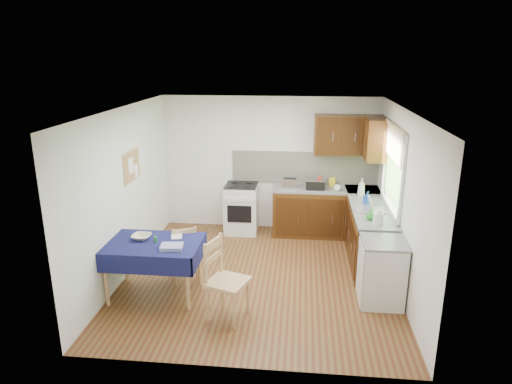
# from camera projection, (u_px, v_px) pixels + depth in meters

# --- Properties ---
(floor) EXTENTS (4.20, 4.20, 0.00)m
(floor) POSITION_uv_depth(u_px,v_px,m) (259.00, 277.00, 6.89)
(floor) COLOR #552816
(floor) RESTS_ON ground
(ceiling) EXTENTS (4.00, 4.20, 0.02)m
(ceiling) POSITION_uv_depth(u_px,v_px,m) (259.00, 110.00, 6.16)
(ceiling) COLOR silver
(ceiling) RESTS_ON wall_back
(wall_back) EXTENTS (4.00, 0.02, 2.50)m
(wall_back) POSITION_uv_depth(u_px,v_px,m) (270.00, 164.00, 8.52)
(wall_back) COLOR silver
(wall_back) RESTS_ON ground
(wall_front) EXTENTS (4.00, 0.02, 2.50)m
(wall_front) POSITION_uv_depth(u_px,v_px,m) (239.00, 262.00, 4.53)
(wall_front) COLOR silver
(wall_front) RESTS_ON ground
(wall_left) EXTENTS (0.02, 4.20, 2.50)m
(wall_left) POSITION_uv_depth(u_px,v_px,m) (124.00, 194.00, 6.72)
(wall_left) COLOR white
(wall_left) RESTS_ON ground
(wall_right) EXTENTS (0.02, 4.20, 2.50)m
(wall_right) POSITION_uv_depth(u_px,v_px,m) (402.00, 202.00, 6.33)
(wall_right) COLOR silver
(wall_right) RESTS_ON ground
(base_cabinets) EXTENTS (1.90, 2.30, 0.86)m
(base_cabinets) POSITION_uv_depth(u_px,v_px,m) (344.00, 224.00, 7.83)
(base_cabinets) COLOR #361A09
(base_cabinets) RESTS_ON ground
(worktop_back) EXTENTS (1.90, 0.60, 0.04)m
(worktop_back) POSITION_uv_depth(u_px,v_px,m) (326.00, 189.00, 8.24)
(worktop_back) COLOR slate
(worktop_back) RESTS_ON base_cabinets
(worktop_right) EXTENTS (0.60, 1.70, 0.04)m
(worktop_right) POSITION_uv_depth(u_px,v_px,m) (372.00, 211.00, 7.08)
(worktop_right) COLOR slate
(worktop_right) RESTS_ON base_cabinets
(worktop_corner) EXTENTS (0.60, 0.60, 0.04)m
(worktop_corner) POSITION_uv_depth(u_px,v_px,m) (363.00, 190.00, 8.18)
(worktop_corner) COLOR slate
(worktop_corner) RESTS_ON base_cabinets
(splashback) EXTENTS (2.70, 0.02, 0.60)m
(splashback) POSITION_uv_depth(u_px,v_px,m) (305.00, 168.00, 8.46)
(splashback) COLOR beige
(splashback) RESTS_ON wall_back
(upper_cabinets) EXTENTS (1.20, 0.85, 0.70)m
(upper_cabinets) POSITION_uv_depth(u_px,v_px,m) (356.00, 136.00, 7.91)
(upper_cabinets) COLOR #361A09
(upper_cabinets) RESTS_ON wall_back
(stove) EXTENTS (0.60, 0.61, 0.92)m
(stove) POSITION_uv_depth(u_px,v_px,m) (242.00, 208.00, 8.52)
(stove) COLOR silver
(stove) RESTS_ON ground
(window) EXTENTS (0.04, 1.48, 1.26)m
(window) POSITION_uv_depth(u_px,v_px,m) (393.00, 163.00, 6.88)
(window) COLOR #345924
(window) RESTS_ON wall_right
(fridge) EXTENTS (0.58, 0.60, 0.89)m
(fridge) POSITION_uv_depth(u_px,v_px,m) (382.00, 272.00, 6.07)
(fridge) COLOR silver
(fridge) RESTS_ON ground
(corkboard) EXTENTS (0.04, 0.62, 0.47)m
(corkboard) POSITION_uv_depth(u_px,v_px,m) (132.00, 166.00, 6.90)
(corkboard) COLOR tan
(corkboard) RESTS_ON wall_left
(dining_table) EXTENTS (1.30, 0.88, 0.79)m
(dining_table) POSITION_uv_depth(u_px,v_px,m) (153.00, 250.00, 6.18)
(dining_table) COLOR #111344
(dining_table) RESTS_ON ground
(chair_far) EXTENTS (0.51, 0.51, 0.88)m
(chair_far) POSITION_uv_depth(u_px,v_px,m) (184.00, 251.00, 6.65)
(chair_far) COLOR tan
(chair_far) RESTS_ON ground
(chair_near) EXTENTS (0.59, 0.59, 1.05)m
(chair_near) POSITION_uv_depth(u_px,v_px,m) (224.00, 277.00, 5.70)
(chair_near) COLOR tan
(chair_near) RESTS_ON ground
(toaster) EXTENTS (0.26, 0.16, 0.20)m
(toaster) POSITION_uv_depth(u_px,v_px,m) (290.00, 183.00, 8.19)
(toaster) COLOR #B6B6BB
(toaster) RESTS_ON worktop_back
(sandwich_press) EXTENTS (0.33, 0.29, 0.19)m
(sandwich_press) POSITION_uv_depth(u_px,v_px,m) (315.00, 183.00, 8.18)
(sandwich_press) COLOR black
(sandwich_press) RESTS_ON worktop_back
(sauce_bottle) EXTENTS (0.06, 0.06, 0.24)m
(sauce_bottle) POSITION_uv_depth(u_px,v_px,m) (319.00, 183.00, 8.09)
(sauce_bottle) COLOR red
(sauce_bottle) RESTS_ON worktop_back
(yellow_packet) EXTENTS (0.12, 0.09, 0.15)m
(yellow_packet) POSITION_uv_depth(u_px,v_px,m) (332.00, 182.00, 8.37)
(yellow_packet) COLOR yellow
(yellow_packet) RESTS_ON worktop_back
(dish_rack) EXTENTS (0.44, 0.33, 0.21)m
(dish_rack) POSITION_uv_depth(u_px,v_px,m) (371.00, 209.00, 7.05)
(dish_rack) COLOR gray
(dish_rack) RESTS_ON worktop_right
(kettle) EXTENTS (0.14, 0.14, 0.24)m
(kettle) POSITION_uv_depth(u_px,v_px,m) (378.00, 218.00, 6.44)
(kettle) COLOR silver
(kettle) RESTS_ON worktop_right
(cup) EXTENTS (0.16, 0.16, 0.10)m
(cup) POSITION_uv_depth(u_px,v_px,m) (337.00, 188.00, 8.06)
(cup) COLOR white
(cup) RESTS_ON worktop_back
(soap_bottle_a) EXTENTS (0.14, 0.14, 0.31)m
(soap_bottle_a) POSITION_uv_depth(u_px,v_px,m) (361.00, 187.00, 7.73)
(soap_bottle_a) COLOR silver
(soap_bottle_a) RESTS_ON worktop_right
(soap_bottle_b) EXTENTS (0.13, 0.13, 0.20)m
(soap_bottle_b) POSITION_uv_depth(u_px,v_px,m) (367.00, 198.00, 7.34)
(soap_bottle_b) COLOR #1C48A4
(soap_bottle_b) RESTS_ON worktop_right
(soap_bottle_c) EXTENTS (0.16, 0.16, 0.17)m
(soap_bottle_c) POSITION_uv_depth(u_px,v_px,m) (371.00, 214.00, 6.64)
(soap_bottle_c) COLOR #278022
(soap_bottle_c) RESTS_ON worktop_right
(plate_bowl) EXTENTS (0.27, 0.27, 0.06)m
(plate_bowl) POSITION_uv_depth(u_px,v_px,m) (142.00, 237.00, 6.25)
(plate_bowl) COLOR beige
(plate_bowl) RESTS_ON dining_table
(book) EXTENTS (0.20, 0.23, 0.02)m
(book) POSITION_uv_depth(u_px,v_px,m) (171.00, 237.00, 6.32)
(book) COLOR white
(book) RESTS_ON dining_table
(spice_jar) EXTENTS (0.04, 0.04, 0.08)m
(spice_jar) POSITION_uv_depth(u_px,v_px,m) (155.00, 239.00, 6.14)
(spice_jar) COLOR #227E26
(spice_jar) RESTS_ON dining_table
(tea_towel) EXTENTS (0.31, 0.25, 0.05)m
(tea_towel) POSITION_uv_depth(u_px,v_px,m) (172.00, 247.00, 5.95)
(tea_towel) COLOR #273991
(tea_towel) RESTS_ON dining_table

